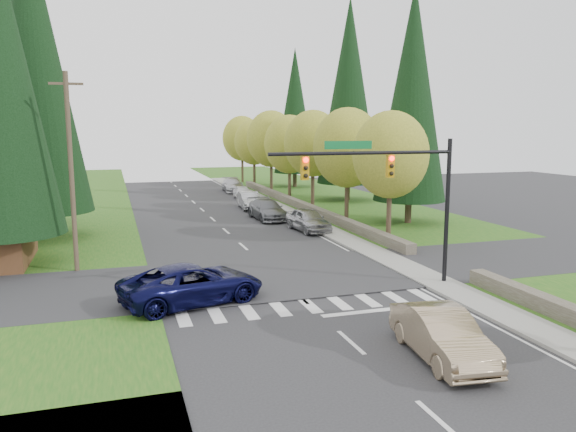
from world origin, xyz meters
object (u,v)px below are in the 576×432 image
parked_car_d (242,192)px  parked_car_a (308,220)px  sedan_champagne (442,334)px  suv_navy (193,284)px  parked_car_b (267,210)px  parked_car_c (249,200)px  parked_car_e (233,185)px

parked_car_d → parked_car_a: bearing=-85.2°
sedan_champagne → parked_car_a: parked_car_a is taller
suv_navy → parked_car_b: size_ratio=1.11×
parked_car_c → parked_car_d: parked_car_c is taller
parked_car_a → parked_car_e: 25.86m
suv_navy → parked_car_e: size_ratio=1.13×
parked_car_a → parked_car_b: parked_car_a is taller
sedan_champagne → parked_car_c: sedan_champagne is taller
parked_car_d → parked_car_e: bearing=90.4°
sedan_champagne → parked_car_e: bearing=92.0°
parked_car_b → parked_car_c: (0.00, 6.23, -0.01)m
parked_car_b → parked_car_c: bearing=87.6°
parked_car_a → parked_car_c: bearing=91.4°
sedan_champagne → parked_car_a: 22.61m
parked_car_a → parked_car_b: 6.01m
sedan_champagne → parked_car_d: sedan_champagne is taller
parked_car_a → parked_car_e: size_ratio=0.89×
parked_car_a → parked_car_c: parked_car_a is taller
suv_navy → parked_car_b: suv_navy is taller
parked_car_c → parked_car_a: bearing=-80.4°
parked_car_a → parked_car_d: 19.46m
parked_car_d → parked_car_c: bearing=-94.3°
suv_navy → parked_car_b: bearing=-39.6°
sedan_champagne → parked_car_b: bearing=91.9°
parked_car_a → parked_car_e: parked_car_a is taller
parked_car_c → parked_car_b: bearing=-87.0°
parked_car_c → parked_car_e: size_ratio=0.88×
parked_car_a → parked_car_d: size_ratio=1.21×
suv_navy → parked_car_c: size_ratio=1.29×
parked_car_b → parked_car_e: (1.40, 20.02, -0.01)m
sedan_champagne → parked_car_b: sedan_champagne is taller
suv_navy → parked_car_d: size_ratio=1.54×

